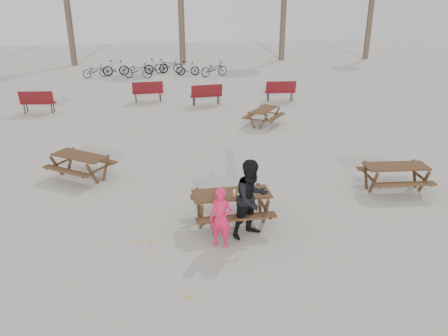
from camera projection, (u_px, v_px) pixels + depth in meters
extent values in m
plane|color=gray|center=(231.00, 222.00, 10.37)|extent=(80.00, 80.00, 0.00)
cube|color=#371D14|center=(231.00, 194.00, 10.09)|extent=(1.80, 0.70, 0.05)
cube|color=#371D14|center=(237.00, 218.00, 9.65)|extent=(1.80, 0.25, 0.05)
cube|color=#371D14|center=(227.00, 195.00, 10.75)|extent=(1.80, 0.25, 0.05)
cylinder|color=#371D14|center=(201.00, 217.00, 9.84)|extent=(0.08, 0.08, 0.73)
cylinder|color=#371D14|center=(198.00, 206.00, 10.39)|extent=(0.08, 0.08, 0.73)
cylinder|color=#371D14|center=(266.00, 212.00, 10.08)|extent=(0.08, 0.08, 0.73)
cylinder|color=#371D14|center=(259.00, 201.00, 10.63)|extent=(0.08, 0.08, 0.73)
cube|color=white|center=(242.00, 195.00, 9.96)|extent=(0.18, 0.11, 0.03)
ellipsoid|color=tan|center=(242.00, 193.00, 9.94)|extent=(0.14, 0.06, 0.05)
cylinder|color=silver|center=(234.00, 193.00, 9.91)|extent=(0.06, 0.06, 0.15)
cylinder|color=orange|center=(234.00, 194.00, 9.92)|extent=(0.07, 0.07, 0.05)
cylinder|color=white|center=(235.00, 189.00, 9.88)|extent=(0.03, 0.03, 0.02)
imported|color=#DE1B4A|center=(221.00, 218.00, 9.18)|extent=(0.57, 0.49, 1.34)
imported|color=black|center=(251.00, 199.00, 9.51)|extent=(1.08, 1.00, 1.80)
imported|color=black|center=(95.00, 71.00, 27.80)|extent=(1.70, 1.10, 0.84)
imported|color=black|center=(116.00, 68.00, 28.30)|extent=(1.71, 0.64, 1.01)
imported|color=black|center=(138.00, 70.00, 27.53)|extent=(2.03, 1.24, 1.01)
imported|color=black|center=(156.00, 66.00, 28.98)|extent=(1.73, 0.88, 1.00)
imported|color=black|center=(169.00, 66.00, 29.18)|extent=(1.96, 0.85, 1.00)
imported|color=black|center=(188.00, 68.00, 28.44)|extent=(1.57, 0.67, 0.91)
imported|color=black|center=(214.00, 69.00, 28.14)|extent=(1.97, 1.23, 0.98)
cylinder|color=#382B21|center=(69.00, 21.00, 31.34)|extent=(0.44, 0.44, 6.30)
cylinder|color=#382B21|center=(182.00, 23.00, 31.78)|extent=(0.44, 0.44, 5.95)
cylinder|color=#382B21|center=(283.00, 16.00, 33.85)|extent=(0.44, 0.44, 6.65)
cylinder|color=#382B21|center=(369.00, 25.00, 34.79)|extent=(0.44, 0.44, 5.25)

